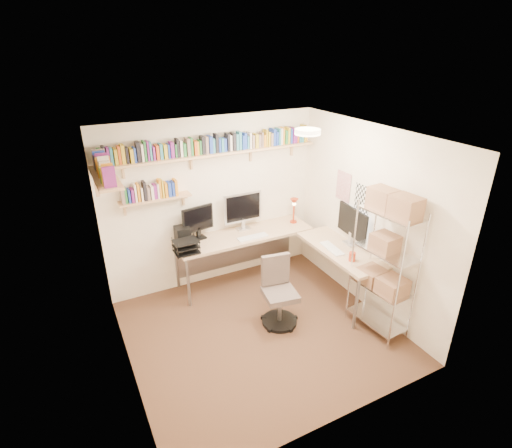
% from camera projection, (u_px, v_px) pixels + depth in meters
% --- Properties ---
extents(ground, '(3.20, 3.20, 0.00)m').
position_uv_depth(ground, '(261.00, 332.00, 5.13)').
color(ground, '#3F261B').
rests_on(ground, ground).
extents(room_shell, '(3.24, 3.04, 2.52)m').
position_uv_depth(room_shell, '(262.00, 222.00, 4.49)').
color(room_shell, beige).
rests_on(room_shell, ground).
extents(wall_shelves, '(3.12, 1.09, 0.80)m').
position_uv_depth(wall_shelves, '(188.00, 158.00, 5.17)').
color(wall_shelves, tan).
rests_on(wall_shelves, ground).
extents(corner_desk, '(2.46, 2.08, 1.39)m').
position_uv_depth(corner_desk, '(261.00, 239.00, 5.77)').
color(corner_desk, tan).
rests_on(corner_desk, ground).
extents(office_chair, '(0.49, 0.50, 0.93)m').
position_uv_depth(office_chair, '(279.00, 296.00, 5.18)').
color(office_chair, black).
rests_on(office_chair, ground).
extents(wire_rack, '(0.43, 0.77, 1.88)m').
position_uv_depth(wire_rack, '(387.00, 247.00, 4.70)').
color(wire_rack, silver).
rests_on(wire_rack, ground).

